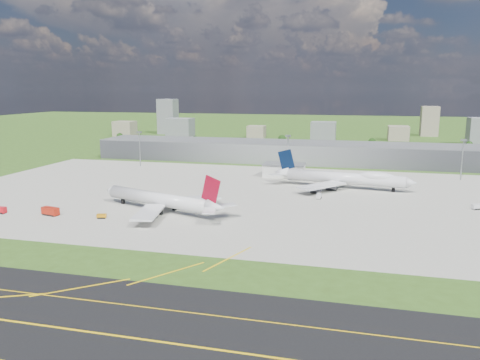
% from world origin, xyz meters
% --- Properties ---
extents(ground, '(1400.00, 1400.00, 0.00)m').
position_xyz_m(ground, '(0.00, 150.00, 0.00)').
color(ground, '#345119').
rests_on(ground, ground).
extents(taxiway, '(1400.00, 60.00, 0.06)m').
position_xyz_m(taxiway, '(0.00, -110.00, 0.03)').
color(taxiway, black).
rests_on(taxiway, ground).
extents(apron, '(360.00, 190.00, 0.08)m').
position_xyz_m(apron, '(10.00, 40.00, 0.04)').
color(apron, '#9A988C').
rests_on(apron, ground).
extents(terminal, '(300.00, 42.00, 15.00)m').
position_xyz_m(terminal, '(0.00, 165.00, 7.50)').
color(terminal, gray).
rests_on(terminal, ground).
extents(ops_building, '(26.00, 16.00, 8.00)m').
position_xyz_m(ops_building, '(10.00, 100.00, 4.00)').
color(ops_building, silver).
rests_on(ops_building, ground).
extents(mast_west, '(3.50, 2.00, 25.90)m').
position_xyz_m(mast_west, '(-100.00, 115.00, 17.71)').
color(mast_west, gray).
rests_on(mast_west, ground).
extents(mast_center, '(3.50, 2.00, 25.90)m').
position_xyz_m(mast_center, '(10.00, 115.00, 17.71)').
color(mast_center, gray).
rests_on(mast_center, ground).
extents(mast_east, '(3.50, 2.00, 25.90)m').
position_xyz_m(mast_east, '(120.00, 115.00, 17.71)').
color(mast_east, gray).
rests_on(mast_east, ground).
extents(airliner_red_twin, '(71.18, 54.05, 20.19)m').
position_xyz_m(airliner_red_twin, '(-31.69, -2.60, 5.38)').
color(airliner_red_twin, silver).
rests_on(airliner_red_twin, ground).
extents(airliner_blue_quad, '(81.27, 63.22, 21.25)m').
position_xyz_m(airliner_blue_quad, '(49.57, 71.63, 5.90)').
color(airliner_blue_quad, silver).
rests_on(airliner_blue_quad, ground).
extents(fire_truck, '(8.89, 4.90, 3.71)m').
position_xyz_m(fire_truck, '(-78.17, -21.54, 1.85)').
color(fire_truck, '#AE1D0C').
rests_on(fire_truck, ground).
extents(crash_tender, '(5.86, 2.70, 3.07)m').
position_xyz_m(crash_tender, '(-102.97, -24.25, 1.54)').
color(crash_tender, red).
rests_on(crash_tender, ground).
extents(tug_yellow, '(4.49, 3.36, 1.95)m').
position_xyz_m(tug_yellow, '(-53.00, -20.42, 1.00)').
color(tug_yellow, '#C87F0B').
rests_on(tug_yellow, ground).
extents(van_white_near, '(2.60, 5.18, 2.57)m').
position_xyz_m(van_white_near, '(37.45, 41.50, 1.30)').
color(van_white_near, silver).
rests_on(van_white_near, ground).
extents(van_white_far, '(5.61, 4.15, 2.61)m').
position_xyz_m(van_white_far, '(112.54, 37.05, 1.32)').
color(van_white_far, silver).
rests_on(van_white_far, ground).
extents(bldg_far_w, '(24.00, 20.00, 18.00)m').
position_xyz_m(bldg_far_w, '(-220.00, 320.00, 9.00)').
color(bldg_far_w, gray).
rests_on(bldg_far_w, ground).
extents(bldg_w, '(28.00, 22.00, 24.00)m').
position_xyz_m(bldg_w, '(-140.00, 300.00, 12.00)').
color(bldg_w, slate).
rests_on(bldg_w, ground).
extents(bldg_cw, '(20.00, 18.00, 14.00)m').
position_xyz_m(bldg_cw, '(-60.00, 340.00, 7.00)').
color(bldg_cw, gray).
rests_on(bldg_cw, ground).
extents(bldg_c, '(26.00, 20.00, 22.00)m').
position_xyz_m(bldg_c, '(20.00, 310.00, 11.00)').
color(bldg_c, slate).
rests_on(bldg_c, ground).
extents(bldg_ce, '(22.00, 24.00, 16.00)m').
position_xyz_m(bldg_ce, '(100.00, 350.00, 8.00)').
color(bldg_ce, gray).
rests_on(bldg_ce, ground).
extents(bldg_tall_w, '(22.00, 20.00, 44.00)m').
position_xyz_m(bldg_tall_w, '(-180.00, 360.00, 22.00)').
color(bldg_tall_w, slate).
rests_on(bldg_tall_w, ground).
extents(bldg_tall_e, '(20.00, 18.00, 36.00)m').
position_xyz_m(bldg_tall_e, '(140.00, 410.00, 18.00)').
color(bldg_tall_e, gray).
rests_on(bldg_tall_e, ground).
extents(tree_far_w, '(7.20, 7.20, 8.80)m').
position_xyz_m(tree_far_w, '(-200.00, 270.00, 5.18)').
color(tree_far_w, '#382314').
rests_on(tree_far_w, ground).
extents(tree_w, '(6.75, 6.75, 8.25)m').
position_xyz_m(tree_w, '(-110.00, 265.00, 4.86)').
color(tree_w, '#382314').
rests_on(tree_w, ground).
extents(tree_c, '(8.10, 8.10, 9.90)m').
position_xyz_m(tree_c, '(-20.00, 280.00, 5.84)').
color(tree_c, '#382314').
rests_on(tree_c, ground).
extents(tree_e, '(7.65, 7.65, 9.35)m').
position_xyz_m(tree_e, '(70.00, 275.00, 5.51)').
color(tree_e, '#382314').
rests_on(tree_e, ground).
extents(tree_far_e, '(6.30, 6.30, 7.70)m').
position_xyz_m(tree_far_e, '(160.00, 285.00, 4.53)').
color(tree_far_e, '#382314').
rests_on(tree_far_e, ground).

